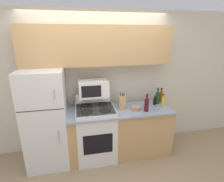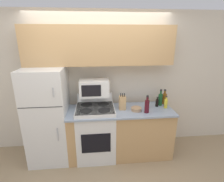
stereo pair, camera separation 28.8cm
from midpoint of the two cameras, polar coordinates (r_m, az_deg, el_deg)
ground_plane at (r=3.24m, az=-0.15°, el=-23.18°), size 12.00×12.00×0.00m
wall_back at (r=3.29m, az=-1.39°, el=2.79°), size 8.00×0.05×2.55m
lower_cabinets at (r=3.26m, az=5.24°, el=-13.22°), size 1.81×0.65×0.90m
refrigerator at (r=3.15m, az=-17.61°, el=-7.63°), size 0.66×0.72×1.64m
upper_cabinets at (r=2.99m, az=-1.21°, el=14.63°), size 2.47×0.33×0.64m
stove at (r=3.19m, az=-2.67°, el=-13.08°), size 0.66×0.63×1.12m
microwave at (r=3.00m, az=-3.07°, el=0.96°), size 0.50×0.32×0.28m
knife_block at (r=3.02m, az=6.15°, el=-3.89°), size 0.11×0.10×0.30m
bowl at (r=3.03m, az=10.67°, el=-5.82°), size 0.18×0.18×0.06m
bottle_wine_green at (r=3.34m, az=17.91°, el=-2.57°), size 0.08×0.08×0.30m
bottle_soy_sauce at (r=3.28m, az=16.96°, el=-3.74°), size 0.05×0.05×0.18m
bottle_wine_red at (r=2.97m, az=14.09°, el=-4.83°), size 0.08×0.08×0.30m
bottle_cooking_spray at (r=3.26m, az=19.63°, el=-3.85°), size 0.06×0.06×0.22m
bottle_whiskey at (r=3.43m, az=19.06°, el=-2.31°), size 0.08×0.08×0.28m
bottle_hot_sauce at (r=3.15m, az=14.19°, el=-4.24°), size 0.05×0.05×0.20m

